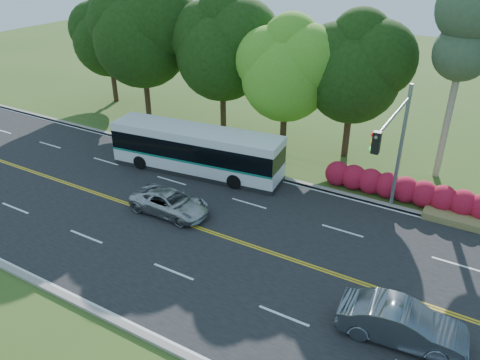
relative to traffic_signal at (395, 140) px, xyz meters
The scene contains 12 objects.
ground 9.65m from the traffic_signal, 140.23° to the right, with size 120.00×120.00×0.00m, color #32541C.
road 9.65m from the traffic_signal, 140.23° to the right, with size 60.00×14.00×0.02m, color black.
curb_north 8.15m from the traffic_signal, 164.96° to the left, with size 60.00×0.30×0.15m, color gray.
curb_south 14.86m from the traffic_signal, 117.35° to the right, with size 60.00×0.30×0.15m, color gray.
grass_verge 8.74m from the traffic_signal, 151.03° to the left, with size 60.00×4.00×0.10m, color #32541C.
lane_markings 9.71m from the traffic_signal, 140.63° to the right, with size 57.60×13.82×0.00m.
tree_row 13.61m from the traffic_signal, 150.00° to the left, with size 44.70×9.10×13.84m.
bougainvillea_hedge 4.86m from the traffic_signal, 75.94° to the left, with size 9.50×2.25×1.50m.
traffic_signal is the anchor object (origin of this frame).
transit_bus 12.27m from the traffic_signal, behind, with size 11.26×3.67×2.89m.
sedan 9.15m from the traffic_signal, 70.45° to the right, with size 1.62×4.66×1.53m, color slate.
suv 12.02m from the traffic_signal, 154.35° to the right, with size 2.08×4.52×1.25m, color #A9ABAD.
Camera 1 is at (10.51, -16.47, 13.52)m, focal length 35.00 mm.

